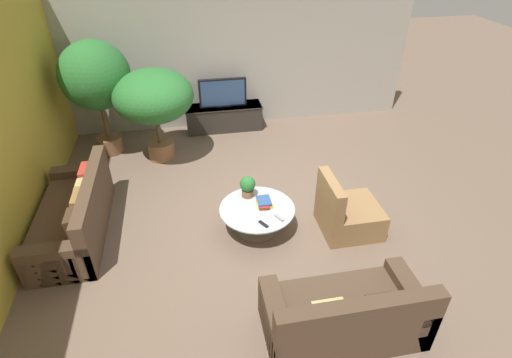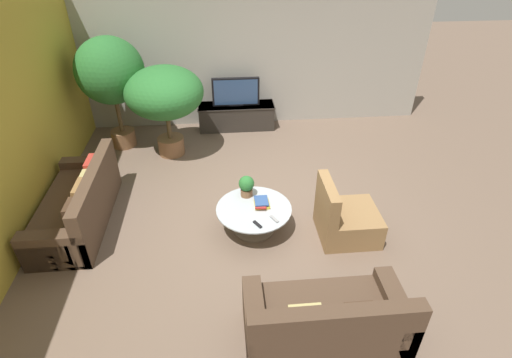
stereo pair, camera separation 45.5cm
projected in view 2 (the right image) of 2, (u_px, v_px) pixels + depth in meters
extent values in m
plane|color=brown|center=(262.00, 214.00, 6.03)|extent=(24.00, 24.00, 0.00)
cube|color=#A39E93|center=(245.00, 51.00, 7.90)|extent=(7.40, 0.12, 3.00)
cube|color=gold|center=(9.00, 127.00, 5.12)|extent=(0.12, 7.40, 3.00)
cube|color=#2D2823|center=(236.00, 116.00, 8.31)|extent=(1.53, 0.48, 0.51)
cube|color=#2D2823|center=(236.00, 105.00, 8.17)|extent=(1.56, 0.50, 0.02)
cube|color=black|center=(236.00, 92.00, 8.01)|extent=(0.95, 0.08, 0.57)
cube|color=navy|center=(236.00, 92.00, 7.97)|extent=(0.87, 0.00, 0.51)
cube|color=black|center=(236.00, 104.00, 8.16)|extent=(0.28, 0.13, 0.02)
cylinder|color=#756656|center=(254.00, 229.00, 5.73)|extent=(0.58, 0.58, 0.02)
cylinder|color=#756656|center=(254.00, 219.00, 5.64)|extent=(0.10, 0.10, 0.36)
cylinder|color=#A8B2B7|center=(254.00, 209.00, 5.53)|extent=(1.05, 1.05, 0.02)
cube|color=#4C3828|center=(77.00, 210.00, 5.77)|extent=(0.84, 1.98, 0.42)
cube|color=#4C3828|center=(94.00, 185.00, 5.56)|extent=(0.16, 1.98, 0.42)
cube|color=#4C3828|center=(91.00, 173.00, 6.47)|extent=(0.84, 0.20, 0.54)
cube|color=#4C3828|center=(55.00, 250.00, 5.00)|extent=(0.84, 0.20, 0.54)
cube|color=#B23328|center=(92.00, 169.00, 6.00)|extent=(0.12, 0.36, 0.33)
cube|color=tan|center=(87.00, 183.00, 5.73)|extent=(0.14, 0.31, 0.29)
cube|color=olive|center=(80.00, 195.00, 5.43)|extent=(0.18, 0.38, 0.36)
cube|color=#422D1E|center=(73.00, 213.00, 5.15)|extent=(0.14, 0.32, 0.30)
cube|color=#4C3828|center=(324.00, 323.00, 4.18)|extent=(1.66, 0.84, 0.42)
cube|color=#4C3828|center=(337.00, 326.00, 3.67)|extent=(1.66, 0.16, 0.42)
cube|color=#4C3828|center=(392.00, 314.00, 4.21)|extent=(0.20, 0.84, 0.54)
cube|color=#4C3828|center=(255.00, 325.00, 4.10)|extent=(0.20, 0.84, 0.54)
cube|color=#422D1E|center=(358.00, 315.00, 3.87)|extent=(0.28, 0.13, 0.26)
cube|color=tan|center=(305.00, 318.00, 3.82)|extent=(0.32, 0.14, 0.29)
cube|color=olive|center=(348.00, 223.00, 5.55)|extent=(0.80, 0.76, 0.40)
cube|color=olive|center=(328.00, 199.00, 5.28)|extent=(0.14, 0.76, 0.46)
cylinder|color=brown|center=(124.00, 138.00, 7.73)|extent=(0.45, 0.45, 0.31)
cylinder|color=brown|center=(119.00, 117.00, 7.48)|extent=(0.08, 0.08, 0.58)
ellipsoid|color=#286B2D|center=(110.00, 71.00, 6.99)|extent=(1.19, 1.19, 1.18)
cylinder|color=brown|center=(171.00, 145.00, 7.46)|extent=(0.48, 0.48, 0.33)
cylinder|color=brown|center=(169.00, 127.00, 7.25)|extent=(0.08, 0.08, 0.44)
ellipsoid|color=#286B2D|center=(164.00, 92.00, 6.88)|extent=(1.36, 1.36, 0.88)
cylinder|color=brown|center=(247.00, 192.00, 5.75)|extent=(0.17, 0.17, 0.11)
sphere|color=#286B2D|center=(246.00, 183.00, 5.66)|extent=(0.22, 0.22, 0.22)
cube|color=gold|center=(262.00, 204.00, 5.58)|extent=(0.21, 0.23, 0.03)
cube|color=#A32823|center=(261.00, 202.00, 5.57)|extent=(0.18, 0.31, 0.02)
cube|color=#2D4C84|center=(261.00, 201.00, 5.56)|extent=(0.19, 0.24, 0.02)
cube|color=black|center=(257.00, 224.00, 5.23)|extent=(0.12, 0.16, 0.02)
cube|color=gray|center=(274.00, 219.00, 5.32)|extent=(0.11, 0.16, 0.02)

